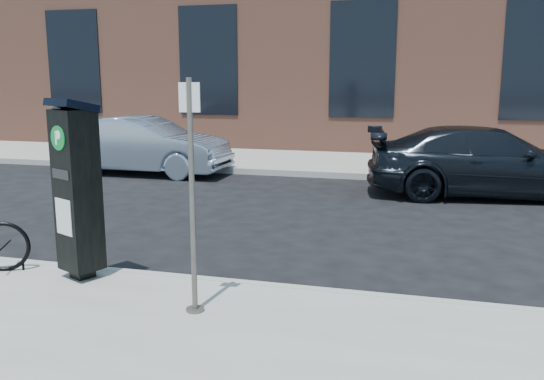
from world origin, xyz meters
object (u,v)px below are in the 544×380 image
(parking_kiosk, at_px, (77,188))
(bike_rack, at_px, (4,247))
(sign_pole, at_px, (192,199))
(car_dark, at_px, (489,162))
(car_silver, at_px, (143,145))

(parking_kiosk, distance_m, bike_rack, 1.30)
(parking_kiosk, height_order, sign_pole, sign_pole)
(sign_pole, xyz_separation_m, car_dark, (3.47, 7.64, -0.57))
(bike_rack, bearing_deg, parking_kiosk, -21.28)
(car_silver, distance_m, car_dark, 8.40)
(car_dark, bearing_deg, parking_kiosk, 136.22)
(parking_kiosk, xyz_separation_m, sign_pole, (1.68, -0.60, 0.08))
(bike_rack, bearing_deg, car_dark, 24.93)
(sign_pole, relative_size, bike_rack, 3.73)
(parking_kiosk, xyz_separation_m, car_silver, (-3.22, 7.75, -0.49))
(sign_pole, height_order, car_silver, sign_pole)
(parking_kiosk, xyz_separation_m, car_dark, (5.15, 7.04, -0.50))
(car_silver, height_order, car_dark, car_silver)
(sign_pole, bearing_deg, parking_kiosk, 154.60)
(bike_rack, height_order, car_dark, car_dark)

